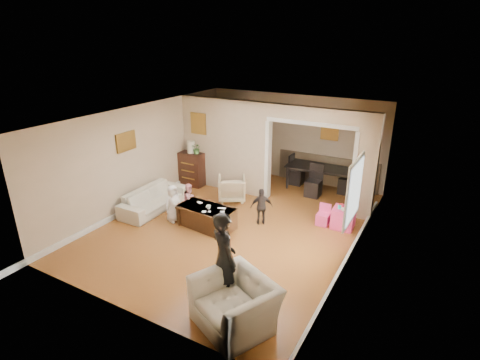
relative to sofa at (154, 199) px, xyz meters
The scene contains 27 objects.
floor 2.29m from the sofa, ahead, with size 7.00×7.00×0.00m, color #AB642C.
partition_left 2.51m from the sofa, 67.76° to the left, with size 2.75×0.18×2.60m, color #C1AB8D.
partition_right 5.28m from the sofa, 24.26° to the left, with size 0.55×0.18×2.60m, color #C1AB8D.
partition_header 4.51m from the sofa, 32.46° to the left, with size 2.22×0.18×0.35m, color #C1AB8D.
window_pane 5.13m from the sofa, ahead, with size 0.03×0.95×1.10m, color white.
framed_art_partition 2.56m from the sofa, 88.73° to the left, with size 0.45×0.03×0.55m, color brown.
framed_art_sofa_wall 1.61m from the sofa, 149.63° to the right, with size 0.03×0.55×0.40m, color brown.
framed_art_alcove 5.23m from the sofa, 48.40° to the left, with size 0.45×0.03×0.55m, color brown.
sofa is the anchor object (origin of this frame).
armchair_back 2.08m from the sofa, 45.88° to the left, with size 0.70×0.72×0.66m, color tan.
armchair_front 4.67m from the sofa, 33.33° to the right, with size 1.18×1.03×0.77m, color beige.
dresser 1.88m from the sofa, 94.16° to the left, with size 0.73×0.41×1.00m, color #351610.
table_lamp 2.07m from the sofa, 94.16° to the left, with size 0.22×0.22×0.36m, color beige.
potted_plant 2.06m from the sofa, 88.02° to the left, with size 0.29×0.25×0.32m, color #3D6B2F.
coffee_table 1.72m from the sofa, ahead, with size 1.31×0.66×0.49m, color #3A2012.
coffee_cup 1.85m from the sofa, ahead, with size 0.10×0.10×0.09m, color beige.
play_table 4.72m from the sofa, 17.26° to the left, with size 0.49×0.49×0.48m, color #FF4391.
cereal_box 4.88m from the sofa, 17.97° to the left, with size 0.20×0.07×0.30m, color gold.
cyan_cup 4.61m from the sofa, 17.04° to the left, with size 0.08×0.08×0.08m, color #29D0CC.
toy_block 4.65m from the sofa, 19.12° to the left, with size 0.08×0.06×0.05m, color red.
play_bowl 4.74m from the sofa, 15.69° to the left, with size 0.20×0.20×0.05m, color silver.
dining_table 4.77m from the sofa, 46.48° to the left, with size 1.96×1.09×0.69m, color black.
adult_person 4.15m from the sofa, 32.17° to the right, with size 0.61×0.40×1.66m, color black.
child_kneel_a 0.93m from the sofa, 17.38° to the right, with size 0.45×0.29×0.92m, color white.
child_kneel_b 1.04m from the sofa, ahead, with size 0.41×0.32×0.84m, color pink.
child_toddler 2.85m from the sofa, 12.76° to the left, with size 0.52×0.22×0.89m, color black.
craft_papers 1.84m from the sofa, ahead, with size 0.87×0.48×0.00m.
Camera 1 is at (4.02, -6.94, 4.22)m, focal length 28.25 mm.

